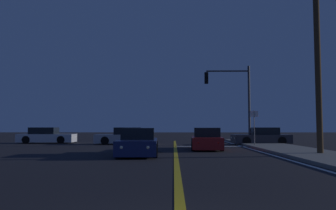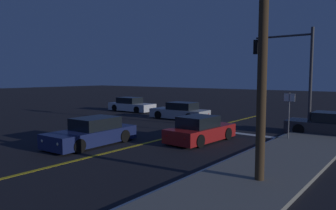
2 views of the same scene
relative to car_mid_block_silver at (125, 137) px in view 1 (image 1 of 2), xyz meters
The scene contains 12 objects.
sidewalk_right 16.42m from the car_mid_block_silver, 49.80° to the right, with size 3.20×39.74×0.15m, color slate.
lane_line_center 13.16m from the car_mid_block_silver, 72.37° to the right, with size 0.20×37.53×0.01m, color gold.
lane_line_edge_right 15.29m from the car_mid_block_silver, 55.11° to the right, with size 0.16×37.53×0.01m, color white.
stop_bar 7.17m from the car_mid_block_silver, 24.77° to the right, with size 5.01×0.50×0.01m, color white.
car_mid_block_silver is the anchor object (origin of this frame).
car_side_waiting_navy 10.54m from the car_mid_block_silver, 78.43° to the right, with size 2.08×4.75×1.34m.
car_far_approaching_red 8.65m from the car_mid_block_silver, 47.14° to the right, with size 2.02×4.25×1.34m.
car_parked_curb_charcoal 10.79m from the car_mid_block_silver, ahead, with size 4.49×2.14×1.34m.
car_following_oncoming_white 7.17m from the car_mid_block_silver, 167.13° to the left, with size 4.72×2.02×1.34m.
traffic_signal_near_right 9.30m from the car_mid_block_silver, ahead, with size 3.56×0.28×6.18m.
utility_pole_right 16.08m from the car_mid_block_silver, 44.71° to the right, with size 1.96×0.29×10.43m.
street_sign_corner 10.17m from the car_mid_block_silver, 20.21° to the right, with size 0.56×0.06×2.54m.
Camera 1 is at (-0.11, -3.61, 1.40)m, focal length 36.21 mm.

